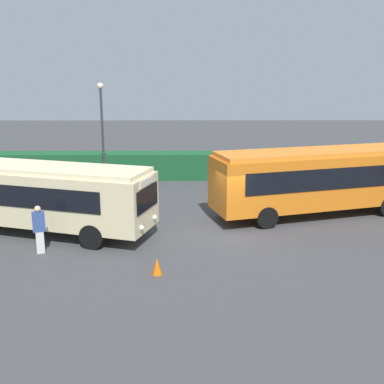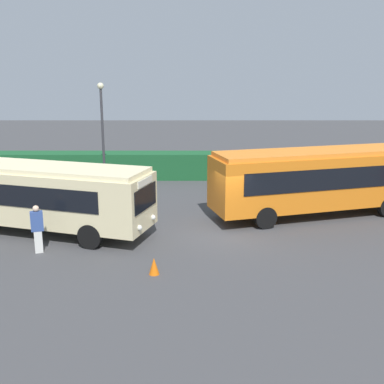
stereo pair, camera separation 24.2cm
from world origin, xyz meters
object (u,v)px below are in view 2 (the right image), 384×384
Objects in this scene: bus_cream at (40,193)px; person_left at (39,228)px; person_center at (345,180)px; bus_orange at (320,178)px; lamppost at (104,126)px; traffic_cone at (155,266)px.

bus_cream is 2.62m from person_left.
bus_cream reaches higher than person_left.
person_left is 0.97× the size of person_center.
bus_orange is 1.71× the size of lamppost.
person_left is 3.13× the size of traffic_cone.
bus_cream is 7.05m from traffic_cone.
lamppost is (-13.32, 1.27, 2.80)m from person_center.
lamppost is at bearing 94.44° from bus_cream.
bus_orange reaches higher than bus_cream.
traffic_cone is at bearing -132.41° from person_left.
person_left is (0.67, -2.43, -0.73)m from bus_cream.
person_center is (14.87, 5.54, -0.69)m from bus_cream.
bus_orange is at bearing 28.13° from bus_cream.
person_center is 13.89m from traffic_cone.
person_center is at bearing 37.74° from bus_cream.
traffic_cone is at bearing -22.95° from bus_cream.
bus_cream reaches higher than person_center.
bus_cream is 1.64× the size of lamppost.
person_left is at bearing -57.30° from bus_cream.
lamppost is at bearing 142.15° from bus_orange.
lamppost is at bearing 108.24° from traffic_cone.
person_center is (14.21, 7.96, 0.04)m from person_left.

